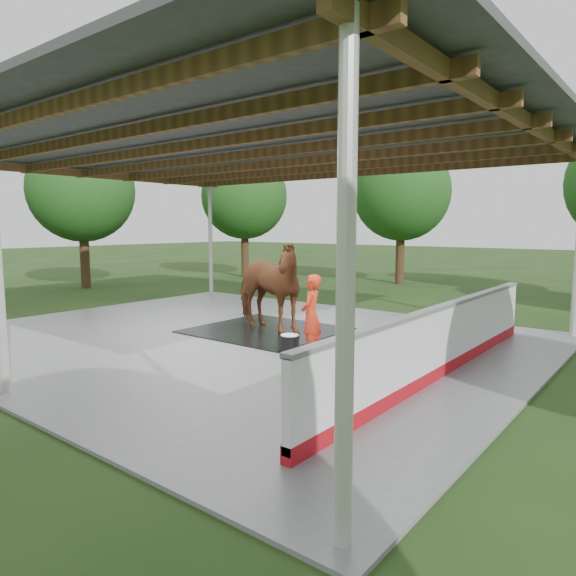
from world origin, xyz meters
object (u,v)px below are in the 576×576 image
Objects in this scene: dasher_board at (442,342)px; wash_bucket at (290,343)px; handler at (311,315)px; horse at (265,286)px.

wash_bucket is at bearing -173.21° from dasher_board.
horse is at bearing -137.92° from handler.
handler is at bearing 10.93° from wash_bucket.
dasher_board is 21.47× the size of wash_bucket.
wash_bucket is (-2.82, -0.34, -0.37)m from dasher_board.
handler is (-2.39, -0.25, 0.21)m from dasher_board.
horse reaches higher than handler.
horse is at bearing 168.40° from dasher_board.
handler reaches higher than wash_bucket.
wash_bucket is (-0.43, -0.08, -0.57)m from handler.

